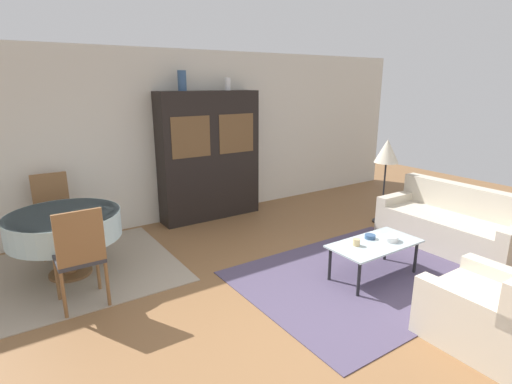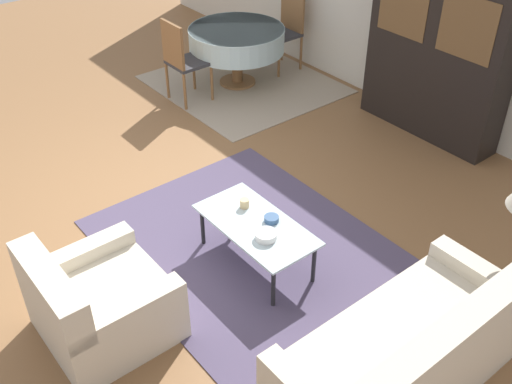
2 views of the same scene
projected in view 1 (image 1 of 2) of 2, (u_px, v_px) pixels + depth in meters
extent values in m
plane|color=brown|center=(321.00, 325.00, 3.74)|extent=(14.00, 14.00, 0.00)
cube|color=beige|center=(167.00, 138.00, 6.29)|extent=(10.00, 0.06, 2.70)
cube|color=#4C425B|center=(362.00, 276.00, 4.68)|extent=(2.80, 2.12, 0.01)
cube|color=gray|center=(77.00, 271.00, 4.81)|extent=(2.26, 2.07, 0.01)
cube|color=beige|center=(449.00, 232.00, 5.48)|extent=(0.83, 1.86, 0.44)
cube|color=beige|center=(466.00, 199.00, 5.54)|extent=(0.20, 1.86, 0.39)
cube|color=beige|center=(399.00, 198.00, 6.09)|extent=(0.83, 0.16, 0.12)
cube|color=beige|center=(487.00, 317.00, 3.49)|extent=(0.91, 0.90, 0.43)
cube|color=beige|center=(469.00, 302.00, 3.22)|extent=(0.16, 0.90, 0.12)
cylinder|color=black|center=(359.00, 279.00, 4.20)|extent=(0.04, 0.04, 0.40)
cylinder|color=black|center=(416.00, 257.00, 4.72)|extent=(0.04, 0.04, 0.40)
cylinder|color=black|center=(330.00, 264.00, 4.54)|extent=(0.04, 0.04, 0.40)
cylinder|color=black|center=(386.00, 245.00, 5.07)|extent=(0.04, 0.04, 0.40)
cube|color=silver|center=(375.00, 244.00, 4.58)|extent=(1.09, 0.55, 0.02)
cube|color=black|center=(209.00, 156.00, 6.51)|extent=(1.68, 0.39, 2.08)
cube|color=brown|center=(191.00, 137.00, 6.03)|extent=(0.64, 0.01, 0.62)
cube|color=brown|center=(237.00, 133.00, 6.47)|extent=(0.64, 0.01, 0.62)
cylinder|color=brown|center=(71.00, 273.00, 4.73)|extent=(0.48, 0.48, 0.03)
cylinder|color=brown|center=(69.00, 256.00, 4.67)|extent=(0.14, 0.14, 0.46)
cylinder|color=silver|center=(64.00, 226.00, 4.57)|extent=(1.24, 1.24, 0.30)
cylinder|color=silver|center=(63.00, 215.00, 4.53)|extent=(1.25, 1.25, 0.03)
cylinder|color=brown|center=(57.00, 279.00, 4.11)|extent=(0.04, 0.04, 0.47)
cylinder|color=brown|center=(98.00, 269.00, 4.33)|extent=(0.04, 0.04, 0.47)
cylinder|color=brown|center=(64.00, 295.00, 3.79)|extent=(0.04, 0.04, 0.47)
cylinder|color=brown|center=(108.00, 284.00, 4.01)|extent=(0.04, 0.04, 0.47)
cube|color=#333338|center=(79.00, 258.00, 3.99)|extent=(0.44, 0.44, 0.04)
cube|color=brown|center=(80.00, 238.00, 3.76)|extent=(0.44, 0.04, 0.53)
cylinder|color=brown|center=(78.00, 237.00, 5.22)|extent=(0.04, 0.04, 0.47)
cylinder|color=brown|center=(43.00, 244.00, 5.00)|extent=(0.04, 0.04, 0.47)
cylinder|color=brown|center=(72.00, 228.00, 5.54)|extent=(0.04, 0.04, 0.47)
cylinder|color=brown|center=(39.00, 234.00, 5.33)|extent=(0.04, 0.04, 0.47)
cube|color=#333338|center=(56.00, 217.00, 5.21)|extent=(0.44, 0.44, 0.04)
cube|color=brown|center=(50.00, 193.00, 5.29)|extent=(0.44, 0.04, 0.53)
cylinder|color=black|center=(381.00, 221.00, 6.52)|extent=(0.28, 0.28, 0.02)
cylinder|color=black|center=(384.00, 191.00, 6.38)|extent=(0.03, 0.03, 0.99)
cone|color=beige|center=(387.00, 151.00, 6.21)|extent=(0.38, 0.38, 0.37)
cylinder|color=tan|center=(356.00, 242.00, 4.49)|extent=(0.08, 0.08, 0.08)
cylinder|color=white|center=(390.00, 238.00, 4.63)|extent=(0.18, 0.18, 0.06)
cylinder|color=#33517A|center=(370.00, 237.00, 4.69)|extent=(0.12, 0.12, 0.05)
cylinder|color=#33517A|center=(182.00, 81.00, 5.97)|extent=(0.13, 0.13, 0.30)
cylinder|color=white|center=(228.00, 84.00, 6.40)|extent=(0.09, 0.09, 0.20)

